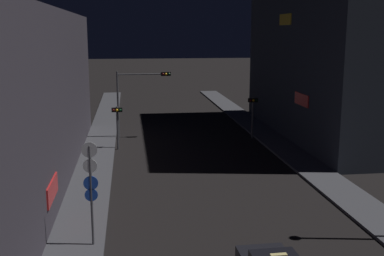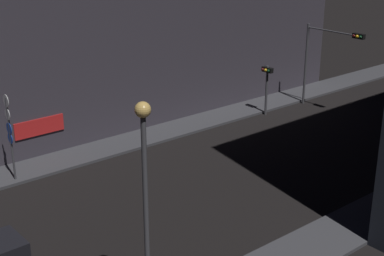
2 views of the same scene
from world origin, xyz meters
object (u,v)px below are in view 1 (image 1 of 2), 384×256
(traffic_light_overhead, at_px, (138,90))
(traffic_light_left_kerb, at_px, (117,118))
(sign_pole_left, at_px, (91,184))
(traffic_light_right_kerb, at_px, (253,109))

(traffic_light_overhead, height_order, traffic_light_left_kerb, traffic_light_overhead)
(sign_pole_left, bearing_deg, traffic_light_right_kerb, 58.73)
(traffic_light_overhead, distance_m, traffic_light_right_kerb, 9.67)
(traffic_light_right_kerb, bearing_deg, sign_pole_left, -121.27)
(traffic_light_right_kerb, relative_size, sign_pole_left, 0.80)
(traffic_light_overhead, distance_m, sign_pole_left, 20.98)
(traffic_light_left_kerb, distance_m, sign_pole_left, 17.02)
(traffic_light_left_kerb, bearing_deg, sign_pole_left, -92.38)
(traffic_light_overhead, relative_size, traffic_light_right_kerb, 1.61)
(traffic_light_overhead, bearing_deg, traffic_light_left_kerb, -113.48)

